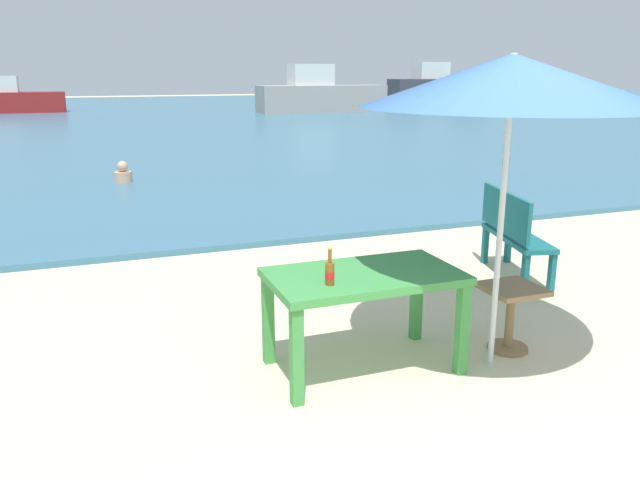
# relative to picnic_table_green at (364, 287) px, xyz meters

# --- Properties ---
(ground_plane) EXTENTS (120.00, 120.00, 0.00)m
(ground_plane) POSITION_rel_picnic_table_green_xyz_m (0.46, -1.48, -0.65)
(ground_plane) COLOR beige
(sea_water) EXTENTS (120.00, 50.00, 0.08)m
(sea_water) POSITION_rel_picnic_table_green_xyz_m (0.46, 28.52, -0.61)
(sea_water) COLOR #386B84
(sea_water) RESTS_ON ground_plane
(picnic_table_green) EXTENTS (1.40, 0.80, 0.76)m
(picnic_table_green) POSITION_rel_picnic_table_green_xyz_m (0.00, 0.00, 0.00)
(picnic_table_green) COLOR #3D8C42
(picnic_table_green) RESTS_ON ground_plane
(beer_bottle_amber) EXTENTS (0.07, 0.07, 0.26)m
(beer_bottle_amber) POSITION_rel_picnic_table_green_xyz_m (-0.34, -0.16, 0.20)
(beer_bottle_amber) COLOR brown
(beer_bottle_amber) RESTS_ON picnic_table_green
(patio_umbrella) EXTENTS (2.10, 2.10, 2.30)m
(patio_umbrella) POSITION_rel_picnic_table_green_xyz_m (0.94, -0.30, 1.47)
(patio_umbrella) COLOR silver
(patio_umbrella) RESTS_ON ground_plane
(side_table_wood) EXTENTS (0.44, 0.44, 0.54)m
(side_table_wood) POSITION_rel_picnic_table_green_xyz_m (1.23, -0.12, -0.30)
(side_table_wood) COLOR olive
(side_table_wood) RESTS_ON ground_plane
(bench_teal_center) EXTENTS (0.65, 1.25, 0.95)m
(bench_teal_center) POSITION_rel_picnic_table_green_xyz_m (2.39, 1.41, -0.11)
(bench_teal_center) COLOR #196066
(bench_teal_center) RESTS_ON ground_plane
(swimmer_person) EXTENTS (0.34, 0.34, 0.41)m
(swimmer_person) POSITION_rel_picnic_table_green_xyz_m (-1.15, 8.83, -0.41)
(swimmer_person) COLOR tan
(swimmer_person) RESTS_ON sea_water
(boat_cargo_ship) EXTENTS (6.82, 1.86, 2.48)m
(boat_cargo_ship) POSITION_rel_picnic_table_green_xyz_m (10.18, 27.86, 0.32)
(boat_cargo_ship) COLOR gray
(boat_cargo_ship) RESTS_ON sea_water
(boat_barge) EXTENTS (7.64, 2.08, 2.78)m
(boat_barge) POSITION_rel_picnic_table_green_xyz_m (23.65, 38.45, 0.43)
(boat_barge) COLOR #38383F
(boat_barge) RESTS_ON sea_water
(boat_ferry) EXTENTS (5.17, 1.41, 1.88)m
(boat_ferry) POSITION_rel_picnic_table_green_xyz_m (-5.14, 33.16, 0.11)
(boat_ferry) COLOR maroon
(boat_ferry) RESTS_ON sea_water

